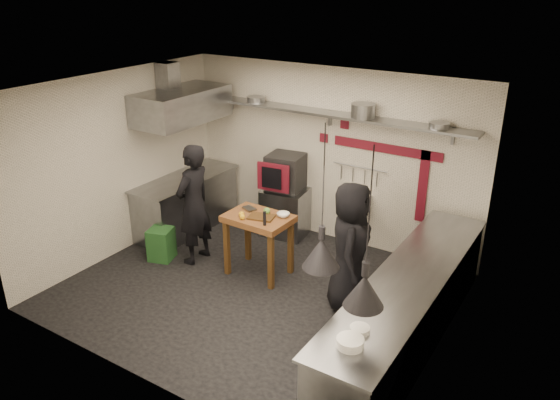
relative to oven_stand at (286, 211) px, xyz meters
The scene contains 47 objects.
floor 1.94m from the oven_stand, 70.99° to the right, with size 5.00×5.00×0.00m, color black.
ceiling 3.06m from the oven_stand, 70.99° to the right, with size 5.00×5.00×0.00m, color beige.
wall_back 1.21m from the oven_stand, 26.61° to the left, with size 5.00×0.04×2.80m, color silver.
wall_front 4.06m from the oven_stand, 80.99° to the right, with size 5.00×0.04×2.80m, color silver.
wall_left 2.78m from the oven_stand, 136.44° to the right, with size 0.04×4.20×2.80m, color silver.
wall_right 3.73m from the oven_stand, 29.88° to the right, with size 0.04×4.20×2.80m, color silver.
red_band_horiz 2.04m from the oven_stand, 10.45° to the left, with size 1.70×0.02×0.14m, color maroon.
red_band_vert 2.33m from the oven_stand, ahead, with size 0.14×0.02×1.10m, color maroon.
red_tile_a 1.80m from the oven_stand, 18.44° to the left, with size 0.14×0.02×0.14m, color maroon.
red_tile_b 1.41m from the oven_stand, 29.21° to the left, with size 0.14×0.02×0.14m, color maroon.
back_shelf 1.83m from the oven_stand, 11.82° to the left, with size 4.60×0.34×0.04m, color slate.
shelf_bracket_left 2.09m from the oven_stand, 167.73° to the left, with size 0.04×0.06×0.24m, color slate.
shelf_bracket_mid 1.76m from the oven_stand, 24.34° to the left, with size 0.04×0.06×0.24m, color slate.
shelf_bracket_right 3.01m from the oven_stand, ahead, with size 0.04×0.06×0.24m, color slate.
pan_far_left 1.91m from the oven_stand, 168.97° to the left, with size 0.29×0.29×0.09m, color slate.
pan_mid_left 1.89m from the oven_stand, 168.42° to the left, with size 0.24×0.24×0.07m, color slate.
stock_pot 2.22m from the oven_stand, ahead, with size 0.35×0.35×0.20m, color slate.
pan_right 2.95m from the oven_stand, ahead, with size 0.28×0.28×0.08m, color slate.
oven_stand is the anchor object (origin of this frame).
combi_oven 0.69m from the oven_stand, 131.99° to the left, with size 0.56×0.52×0.58m, color black.
oven_door 0.76m from the oven_stand, 99.13° to the right, with size 0.55×0.03×0.46m, color maroon.
oven_glass 0.78m from the oven_stand, 98.93° to the right, with size 0.34×0.01×0.34m, color black.
hand_sink 1.23m from the oven_stand, ahead, with size 0.46×0.34×0.22m, color silver.
sink_tap 1.30m from the oven_stand, ahead, with size 0.03×0.03×0.14m, color slate.
sink_drain 1.17m from the oven_stand, ahead, with size 0.06×0.06×0.66m, color slate.
utensil_rail 1.51m from the oven_stand, 12.98° to the left, with size 0.02×0.02×0.90m, color slate.
counter_right 3.30m from the oven_stand, 32.91° to the right, with size 0.70×3.80×0.90m, color slate.
counter_right_top 3.34m from the oven_stand, 32.91° to the right, with size 0.76×3.90×0.03m, color slate.
plate_stack 4.32m from the oven_stand, 50.31° to the right, with size 0.25×0.25×0.09m, color silver.
small_bowl_right 4.12m from the oven_stand, 48.26° to the right, with size 0.19×0.19×0.05m, color silver.
counter_left 1.70m from the oven_stand, 154.21° to the right, with size 0.70×1.90×0.90m, color slate.
counter_left_top 1.78m from the oven_stand, 154.21° to the right, with size 0.76×2.00×0.03m, color slate.
extractor_hood 2.41m from the oven_stand, 153.45° to the right, with size 0.78×1.60×0.50m, color slate.
hood_duct 2.86m from the oven_stand, 156.85° to the right, with size 0.28×0.28×0.50m, color slate.
green_bin 2.12m from the oven_stand, 122.51° to the right, with size 0.34×0.34×0.50m, color #225625.
prep_table 1.39m from the oven_stand, 74.49° to the right, with size 0.92×0.64×0.92m, color brown, non-canonical shape.
cutting_board 1.54m from the oven_stand, 72.00° to the right, with size 0.35×0.25×0.03m, color #482E14.
pepper_mill 1.78m from the oven_stand, 68.20° to the right, with size 0.04×0.04×0.20m, color black.
lemon_a 1.61m from the oven_stand, 82.70° to the right, with size 0.08×0.08×0.08m, color gold.
lemon_b 1.68m from the oven_stand, 80.79° to the right, with size 0.08×0.08×0.08m, color gold.
veg_ball 1.43m from the oven_stand, 70.22° to the right, with size 0.10×0.10×0.10m, color #578F35.
steel_tray 1.35m from the oven_stand, 83.52° to the right, with size 0.20×0.13×0.03m, color slate.
bowl 1.47m from the oven_stand, 59.85° to the right, with size 0.18×0.18×0.06m, color silver.
heat_lamp_near 3.78m from the oven_stand, 52.11° to the right, with size 0.39×0.39×1.53m, color black, non-canonical shape.
heat_lamp_far 4.45m from the oven_stand, 48.35° to the right, with size 0.38×0.38×1.54m, color black, non-canonical shape.
chef_left 1.74m from the oven_stand, 113.68° to the right, with size 0.67×0.44×1.84m, color black.
chef_right 2.36m from the oven_stand, 37.43° to the right, with size 0.85×0.55×1.73m, color black.
Camera 1 is at (3.77, -5.29, 4.09)m, focal length 35.00 mm.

